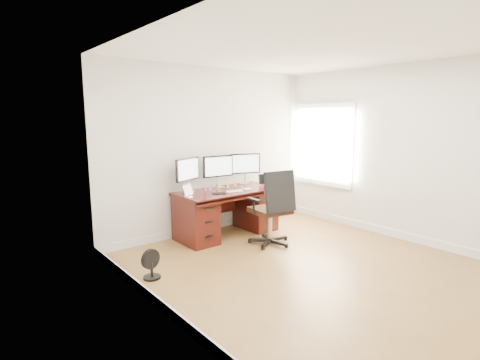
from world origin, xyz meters
TOP-DOWN VIEW (x-y plane):
  - ground at (0.00, 0.00)m, footprint 4.50×4.50m
  - back_wall at (0.00, 2.25)m, footprint 4.00×0.10m
  - right_wall at (2.00, 0.11)m, footprint 0.10×4.50m
  - desk at (0.00, 1.83)m, footprint 1.70×0.80m
  - office_chair at (0.23, 1.02)m, footprint 0.68×0.68m
  - floor_fan at (-1.72, 1.05)m, footprint 0.25×0.21m
  - monitor_left at (-0.58, 2.07)m, footprint 0.52×0.24m
  - monitor_center at (-0.00, 2.07)m, footprint 0.55×0.15m
  - monitor_right at (0.58, 2.07)m, footprint 0.53×0.21m
  - tablet_left at (-0.77, 1.75)m, footprint 0.24×0.17m
  - tablet_right at (0.77, 1.75)m, footprint 0.24×0.18m
  - keyboard at (-0.01, 1.63)m, footprint 0.27×0.16m
  - trackpad at (0.28, 1.66)m, footprint 0.16×0.16m
  - drawing_tablet at (-0.30, 1.65)m, footprint 0.23×0.19m
  - phone at (-0.03, 1.74)m, footprint 0.14×0.09m
  - figurine_purple at (-0.34, 1.95)m, footprint 0.04×0.04m
  - figurine_blue at (-0.24, 1.95)m, footprint 0.04×0.04m
  - figurine_brown at (-0.11, 1.95)m, footprint 0.04×0.04m
  - figurine_yellow at (0.10, 1.95)m, footprint 0.04×0.04m
  - figurine_orange at (0.26, 1.95)m, footprint 0.04×0.04m

SIDE VIEW (x-z plane):
  - ground at x=0.00m, z-range 0.00..0.00m
  - floor_fan at x=-1.72m, z-range -0.01..0.35m
  - office_chair at x=0.23m, z-range -0.20..0.95m
  - desk at x=0.00m, z-range 0.03..0.78m
  - trackpad at x=0.28m, z-range 0.75..0.76m
  - drawing_tablet at x=-0.30m, z-range 0.75..0.76m
  - phone at x=-0.03m, z-range 0.75..0.76m
  - keyboard at x=-0.01m, z-range 0.75..0.76m
  - figurine_purple at x=-0.34m, z-range 0.75..0.85m
  - figurine_blue at x=-0.24m, z-range 0.75..0.85m
  - figurine_brown at x=-0.11m, z-range 0.75..0.85m
  - figurine_yellow at x=0.10m, z-range 0.75..0.85m
  - figurine_orange at x=0.26m, z-range 0.75..0.85m
  - tablet_left at x=-0.77m, z-range 0.74..0.93m
  - tablet_right at x=0.77m, z-range 0.74..0.93m
  - monitor_left at x=-0.58m, z-range 0.82..1.35m
  - monitor_center at x=0.00m, z-range 0.82..1.35m
  - monitor_right at x=0.58m, z-range 0.82..1.35m
  - back_wall at x=0.00m, z-range 0.00..2.70m
  - right_wall at x=2.00m, z-range 0.00..2.70m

